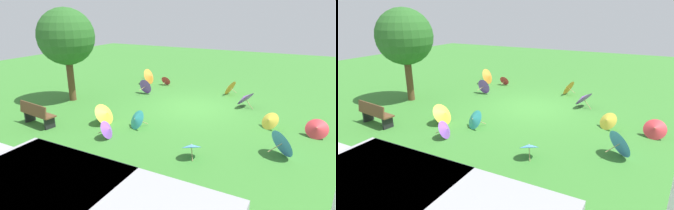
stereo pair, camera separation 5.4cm
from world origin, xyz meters
The scene contains 15 objects.
ground centered at (0.00, 0.00, 0.00)m, with size 40.00×40.00×0.00m, color #387A2D.
park_bench centered at (4.48, 4.62, 0.47)m, with size 1.65×0.67×0.90m.
shade_tree centered at (5.70, 1.61, 3.01)m, with size 2.58×2.58×4.33m.
parasol_red_0 centered at (3.01, -3.10, 0.28)m, with size 0.59×0.55×0.55m.
parasol_purple_0 centered at (1.37, 4.30, 0.32)m, with size 0.66×0.72×0.64m.
parasol_blue_0 centered at (-1.68, 4.27, 0.38)m, with size 0.79×0.78×0.57m.
parasol_red_1 centered at (-4.93, 1.03, 0.34)m, with size 0.80×0.75×0.69m.
parasol_blue_1 centered at (-4.06, 2.93, 0.44)m, with size 0.95×0.96×0.87m.
parasol_purple_1 centered at (-2.00, -1.14, 0.44)m, with size 0.94×1.04×0.80m.
parasol_orange_0 centered at (-0.84, -2.79, 0.40)m, with size 0.78×0.92×0.80m.
parasol_yellow_0 centered at (2.27, 3.31, 0.42)m, with size 0.87×0.90×0.83m.
parasol_purple_2 centered at (3.11, -1.03, 0.39)m, with size 0.82×0.79×0.79m.
parasol_teal_0 centered at (1.00, 3.16, 0.35)m, with size 0.88×0.84×0.70m.
parasol_orange_2 centered at (4.01, -2.95, 0.46)m, with size 0.88×0.92×0.92m.
parasol_yellow_1 centered at (-3.37, 0.91, 0.31)m, with size 0.85×0.81×0.63m.
Camera 1 is at (-4.45, 11.19, 4.13)m, focal length 30.07 mm.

